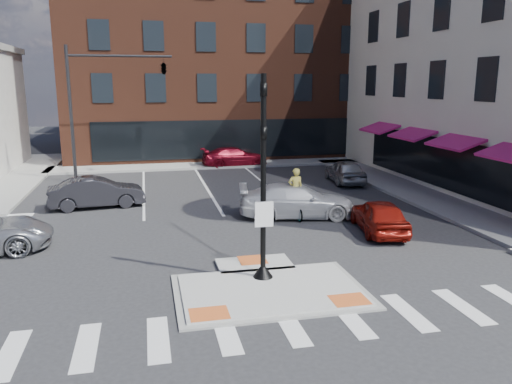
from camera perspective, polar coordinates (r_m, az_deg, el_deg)
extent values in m
plane|color=#28282B|center=(14.95, 1.16, -10.65)|extent=(120.00, 120.00, 0.00)
cube|color=gray|center=(14.49, 1.63, -11.29)|extent=(5.40, 3.60, 0.06)
cube|color=#A8A8A3|center=(14.48, 1.63, -11.18)|extent=(5.00, 3.20, 0.12)
cube|color=#A8A8A3|center=(16.37, -0.18, -8.32)|extent=(2.40, 1.40, 0.12)
cube|color=#D55C25|center=(13.06, -5.38, -13.66)|extent=(1.00, 0.80, 0.01)
cube|color=#D55C25|center=(13.98, 10.62, -12.01)|extent=(1.00, 0.80, 0.01)
cube|color=#D55C25|center=(16.62, -0.40, -7.76)|extent=(0.90, 0.90, 0.01)
cube|color=gray|center=(34.73, -25.20, 1.61)|extent=(3.00, 20.00, 0.15)
cube|color=gray|center=(27.88, 18.12, -0.21)|extent=(3.00, 24.00, 0.15)
cube|color=gray|center=(36.38, -2.44, 3.22)|extent=(26.00, 3.00, 0.15)
cube|color=#522819|center=(45.83, -4.80, 14.38)|extent=(24.00, 18.00, 15.00)
cube|color=black|center=(37.12, -2.74, 6.09)|extent=(20.00, 0.12, 2.80)
cube|color=black|center=(28.22, 20.44, 3.13)|extent=(0.12, 16.00, 2.60)
cube|color=#CF1B76|center=(27.68, 19.43, 5.87)|extent=(1.46, 3.00, 0.58)
cube|color=#CF1B76|center=(32.90, 13.93, 7.13)|extent=(1.46, 3.00, 0.58)
cube|color=slate|center=(65.37, -13.43, 11.28)|extent=(10.00, 12.00, 10.00)
cube|color=brown|center=(68.47, -2.26, 12.47)|extent=(12.00, 12.00, 12.00)
cone|color=black|center=(15.18, 0.80, -8.87)|extent=(0.60, 0.60, 0.45)
cylinder|color=black|center=(14.39, 0.84, 1.78)|extent=(0.16, 0.16, 5.80)
cube|color=white|center=(14.52, 0.93, -2.57)|extent=(0.55, 0.04, 0.75)
imported|color=black|center=(14.16, 0.86, 10.17)|extent=(0.18, 0.22, 1.10)
imported|color=black|center=(14.25, 0.85, 5.34)|extent=(0.18, 0.22, 1.10)
cylinder|color=black|center=(31.70, -20.39, 8.26)|extent=(0.20, 0.20, 8.00)
cylinder|color=black|center=(31.43, -15.27, 14.78)|extent=(6.00, 0.14, 0.14)
imported|color=black|center=(31.40, -10.51, 13.90)|extent=(0.48, 2.24, 0.90)
imported|color=maroon|center=(20.44, 13.91, -2.66)|extent=(2.24, 4.16, 1.35)
imported|color=silver|center=(22.14, 4.72, -1.00)|extent=(5.39, 2.92, 1.48)
imported|color=#27262C|center=(25.01, -17.73, -0.04)|extent=(4.58, 2.07, 1.46)
imported|color=#A1A4A8|center=(30.20, 10.14, 2.36)|extent=(2.07, 4.27, 1.40)
imported|color=maroon|center=(35.78, -2.45, 4.05)|extent=(4.81, 2.24, 1.36)
imported|color=#3F3F44|center=(21.93, 4.49, -1.86)|extent=(0.69, 1.82, 0.94)
imported|color=#E2CF50|center=(21.73, 4.53, 0.40)|extent=(0.67, 0.46, 1.80)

